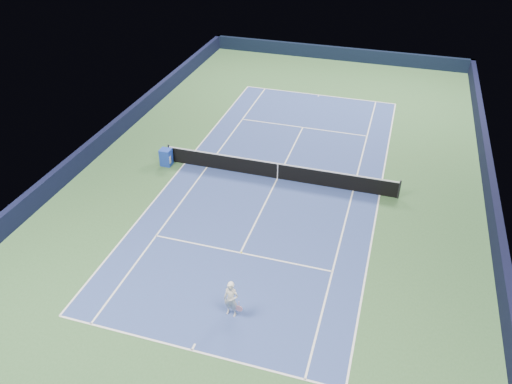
# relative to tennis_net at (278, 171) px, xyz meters

# --- Properties ---
(ground) EXTENTS (40.00, 40.00, 0.00)m
(ground) POSITION_rel_tennis_net_xyz_m (0.00, 0.00, -0.50)
(ground) COLOR #325830
(ground) RESTS_ON ground
(wall_far) EXTENTS (22.00, 0.35, 1.10)m
(wall_far) POSITION_rel_tennis_net_xyz_m (0.00, 19.82, 0.05)
(wall_far) COLOR black
(wall_far) RESTS_ON ground
(wall_right) EXTENTS (0.35, 40.00, 1.10)m
(wall_right) POSITION_rel_tennis_net_xyz_m (10.82, 0.00, 0.05)
(wall_right) COLOR black
(wall_right) RESTS_ON ground
(wall_left) EXTENTS (0.35, 40.00, 1.10)m
(wall_left) POSITION_rel_tennis_net_xyz_m (-10.82, 0.00, 0.05)
(wall_left) COLOR black
(wall_left) RESTS_ON ground
(court_surface) EXTENTS (10.97, 23.77, 0.01)m
(court_surface) POSITION_rel_tennis_net_xyz_m (0.00, 0.00, -0.50)
(court_surface) COLOR navy
(court_surface) RESTS_ON ground
(baseline_far) EXTENTS (10.97, 0.08, 0.00)m
(baseline_far) POSITION_rel_tennis_net_xyz_m (0.00, 11.88, -0.50)
(baseline_far) COLOR white
(baseline_far) RESTS_ON ground
(baseline_near) EXTENTS (10.97, 0.08, 0.00)m
(baseline_near) POSITION_rel_tennis_net_xyz_m (0.00, -11.88, -0.50)
(baseline_near) COLOR white
(baseline_near) RESTS_ON ground
(sideline_doubles_right) EXTENTS (0.08, 23.77, 0.00)m
(sideline_doubles_right) POSITION_rel_tennis_net_xyz_m (5.49, 0.00, -0.50)
(sideline_doubles_right) COLOR white
(sideline_doubles_right) RESTS_ON ground
(sideline_doubles_left) EXTENTS (0.08, 23.77, 0.00)m
(sideline_doubles_left) POSITION_rel_tennis_net_xyz_m (-5.49, 0.00, -0.50)
(sideline_doubles_left) COLOR white
(sideline_doubles_left) RESTS_ON ground
(sideline_singles_right) EXTENTS (0.08, 23.77, 0.00)m
(sideline_singles_right) POSITION_rel_tennis_net_xyz_m (4.12, 0.00, -0.50)
(sideline_singles_right) COLOR white
(sideline_singles_right) RESTS_ON ground
(sideline_singles_left) EXTENTS (0.08, 23.77, 0.00)m
(sideline_singles_left) POSITION_rel_tennis_net_xyz_m (-4.12, 0.00, -0.50)
(sideline_singles_left) COLOR white
(sideline_singles_left) RESTS_ON ground
(service_line_far) EXTENTS (8.23, 0.08, 0.00)m
(service_line_far) POSITION_rel_tennis_net_xyz_m (0.00, 6.40, -0.50)
(service_line_far) COLOR white
(service_line_far) RESTS_ON ground
(service_line_near) EXTENTS (8.23, 0.08, 0.00)m
(service_line_near) POSITION_rel_tennis_net_xyz_m (0.00, -6.40, -0.50)
(service_line_near) COLOR white
(service_line_near) RESTS_ON ground
(center_service_line) EXTENTS (0.08, 12.80, 0.00)m
(center_service_line) POSITION_rel_tennis_net_xyz_m (0.00, 0.00, -0.50)
(center_service_line) COLOR white
(center_service_line) RESTS_ON ground
(center_mark_far) EXTENTS (0.08, 0.30, 0.00)m
(center_mark_far) POSITION_rel_tennis_net_xyz_m (0.00, 11.73, -0.50)
(center_mark_far) COLOR white
(center_mark_far) RESTS_ON ground
(center_mark_near) EXTENTS (0.08, 0.30, 0.00)m
(center_mark_near) POSITION_rel_tennis_net_xyz_m (0.00, -11.73, -0.50)
(center_mark_near) COLOR white
(center_mark_near) RESTS_ON ground
(tennis_net) EXTENTS (12.90, 0.10, 1.07)m
(tennis_net) POSITION_rel_tennis_net_xyz_m (0.00, 0.00, 0.00)
(tennis_net) COLOR black
(tennis_net) RESTS_ON ground
(sponsor_cube) EXTENTS (0.62, 0.55, 0.99)m
(sponsor_cube) POSITION_rel_tennis_net_xyz_m (-6.40, -0.42, -0.01)
(sponsor_cube) COLOR #1C3BAB
(sponsor_cube) RESTS_ON ground
(tennis_player) EXTENTS (0.77, 1.25, 2.35)m
(tennis_player) POSITION_rel_tennis_net_xyz_m (0.81, -9.87, 0.31)
(tennis_player) COLOR white
(tennis_player) RESTS_ON ground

